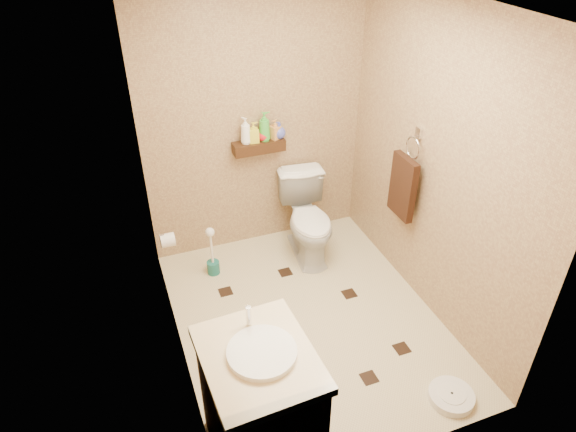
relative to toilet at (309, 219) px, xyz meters
name	(u,v)px	position (x,y,z in m)	size (l,w,h in m)	color
ground	(308,320)	(-0.35, -0.83, -0.38)	(2.50, 2.50, 0.00)	beige
wall_back	(255,124)	(-0.35, 0.42, 0.82)	(2.00, 0.04, 2.40)	tan
wall_front	(411,314)	(-0.35, -2.08, 0.82)	(2.00, 0.04, 2.40)	tan
wall_left	(163,221)	(-1.35, -0.83, 0.82)	(0.04, 2.50, 2.40)	tan
wall_right	(436,168)	(0.65, -0.83, 0.82)	(0.04, 2.50, 2.40)	tan
ceiling	(317,5)	(-0.35, -0.83, 2.02)	(2.00, 2.50, 0.02)	white
wall_shelf	(259,146)	(-0.35, 0.34, 0.64)	(0.46, 0.14, 0.10)	#3A1D10
floor_accents	(315,320)	(-0.29, -0.86, -0.38)	(1.19, 1.43, 0.01)	black
toilet	(309,219)	(0.00, 0.00, 0.00)	(0.43, 0.75, 0.76)	white
vanity	(261,406)	(-1.05, -1.78, 0.07)	(0.62, 0.74, 1.00)	brown
bathroom_scale	(451,396)	(0.28, -1.88, -0.35)	(0.40, 0.40, 0.06)	white
toilet_brush	(212,258)	(-0.91, 0.02, -0.21)	(0.11, 0.11, 0.49)	#18635F
towel_ring	(404,184)	(0.57, -0.58, 0.56)	(0.12, 0.30, 0.76)	silver
toilet_paper	(168,240)	(-1.29, -0.18, 0.22)	(0.12, 0.11, 0.12)	white
bottle_a	(246,131)	(-0.46, 0.34, 0.81)	(0.09, 0.09, 0.23)	white
bottle_b	(254,132)	(-0.39, 0.34, 0.78)	(0.08, 0.08, 0.18)	yellow
bottle_c	(263,134)	(-0.30, 0.34, 0.75)	(0.10, 0.10, 0.13)	red
bottle_d	(264,126)	(-0.29, 0.34, 0.82)	(0.10, 0.10, 0.26)	green
bottle_e	(275,129)	(-0.19, 0.34, 0.78)	(0.08, 0.08, 0.18)	#D58E47
bottle_f	(279,130)	(-0.16, 0.34, 0.76)	(0.12, 0.12, 0.15)	#4952B7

